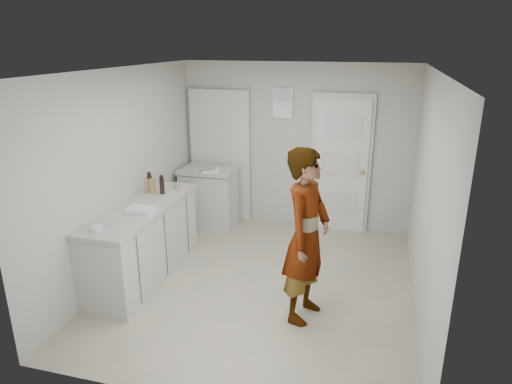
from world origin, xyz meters
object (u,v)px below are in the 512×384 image
(baking_dish, at_px, (141,210))
(person, at_px, (307,236))
(cake_mix_box, at_px, (150,186))
(egg_bowl, at_px, (97,228))
(spice_jar, at_px, (177,186))
(oil_cruet_a, at_px, (162,185))
(oil_cruet_b, at_px, (150,183))

(baking_dish, bearing_deg, person, -4.43)
(cake_mix_box, distance_m, egg_bowl, 1.25)
(spice_jar, bearing_deg, baking_dish, -91.85)
(person, height_order, egg_bowl, person)
(oil_cruet_a, relative_size, egg_bowl, 2.05)
(cake_mix_box, bearing_deg, spice_jar, 44.47)
(person, xyz_separation_m, oil_cruet_a, (-2.00, 0.82, 0.13))
(oil_cruet_a, relative_size, baking_dish, 0.80)
(spice_jar, relative_size, oil_cruet_b, 0.30)
(egg_bowl, bearing_deg, cake_mix_box, 91.86)
(spice_jar, bearing_deg, cake_mix_box, -134.57)
(cake_mix_box, relative_size, egg_bowl, 1.64)
(egg_bowl, bearing_deg, oil_cruet_b, 91.96)
(person, distance_m, baking_dish, 1.94)
(oil_cruet_b, bearing_deg, egg_bowl, -88.04)
(person, height_order, oil_cruet_a, person)
(baking_dish, bearing_deg, egg_bowl, -106.80)
(oil_cruet_a, height_order, baking_dish, oil_cruet_a)
(spice_jar, height_order, baking_dish, spice_jar)
(cake_mix_box, distance_m, oil_cruet_b, 0.04)
(spice_jar, height_order, egg_bowl, spice_jar)
(oil_cruet_a, xyz_separation_m, baking_dish, (0.06, -0.67, -0.09))
(person, height_order, spice_jar, person)
(person, bearing_deg, oil_cruet_b, 83.17)
(person, relative_size, spice_jar, 21.28)
(person, bearing_deg, oil_cruet_a, 81.21)
(person, relative_size, baking_dish, 5.90)
(cake_mix_box, bearing_deg, baking_dish, -72.19)
(spice_jar, xyz_separation_m, baking_dish, (-0.03, -0.90, -0.02))
(cake_mix_box, xyz_separation_m, spice_jar, (0.25, 0.25, -0.06))
(spice_jar, height_order, oil_cruet_b, oil_cruet_b)
(person, height_order, baking_dish, person)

